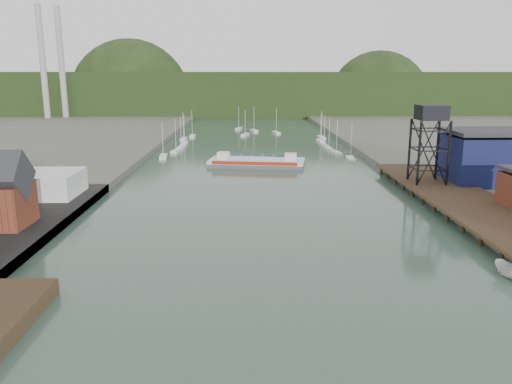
{
  "coord_description": "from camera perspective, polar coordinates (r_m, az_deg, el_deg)",
  "views": [
    {
      "loc": [
        -2.83,
        -43.71,
        23.96
      ],
      "look_at": [
        -1.12,
        41.61,
        4.0
      ],
      "focal_mm": 35.0,
      "sensor_mm": 36.0,
      "label": 1
    }
  ],
  "objects": [
    {
      "name": "marina_sailboats",
      "position": [
        183.72,
        -0.23,
        5.78
      ],
      "size": [
        57.71,
        92.65,
        0.9
      ],
      "color": "silver",
      "rests_on": "ground"
    },
    {
      "name": "distant_hills",
      "position": [
        345.34,
        -1.36,
        10.91
      ],
      "size": [
        500.0,
        120.0,
        80.0
      ],
      "color": "black",
      "rests_on": "ground"
    },
    {
      "name": "chain_ferry",
      "position": [
        135.38,
        0.08,
        3.42
      ],
      "size": [
        26.77,
        13.95,
        3.67
      ],
      "rotation": [
        0.0,
        0.0,
        -0.15
      ],
      "color": "#555557",
      "rests_on": "ground"
    },
    {
      "name": "east_pier",
      "position": [
        99.72,
        22.43,
        -0.63
      ],
      "size": [
        14.0,
        70.0,
        2.45
      ],
      "color": "black",
      "rests_on": "ground"
    },
    {
      "name": "blue_shed",
      "position": [
        117.61,
        25.61,
        3.61
      ],
      "size": [
        20.5,
        14.5,
        11.3
      ],
      "color": "#0C1737",
      "rests_on": "east_land"
    },
    {
      "name": "ground",
      "position": [
        49.93,
        2.33,
        -15.52
      ],
      "size": [
        600.0,
        600.0,
        0.0
      ],
      "primitive_type": "plane",
      "color": "#2D4639",
      "rests_on": "ground"
    },
    {
      "name": "smokestacks",
      "position": [
        294.91,
        -22.26,
        13.39
      ],
      "size": [
        11.2,
        8.2,
        60.0
      ],
      "color": "#A8A8A3",
      "rests_on": "ground"
    },
    {
      "name": "lift_tower",
      "position": [
        108.84,
        19.39,
        8.05
      ],
      "size": [
        6.5,
        6.5,
        16.0
      ],
      "color": "black",
      "rests_on": "east_pier"
    },
    {
      "name": "white_shed",
      "position": [
        104.32,
        -24.37,
        0.86
      ],
      "size": [
        18.0,
        12.0,
        4.5
      ],
      "primitive_type": "cube",
      "color": "silver",
      "rests_on": "west_quay"
    }
  ]
}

